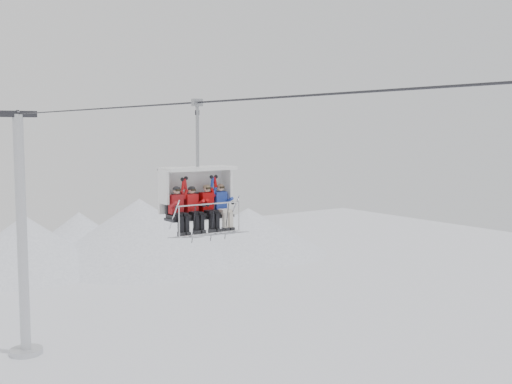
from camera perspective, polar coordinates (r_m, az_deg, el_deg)
lift_tower_right at (r=37.57m, az=-20.04°, el=-5.02°), size 2.00×1.80×13.48m
haul_cable at (r=16.80m, az=0.00°, el=8.29°), size 0.06×50.00×0.06m
chairlift_carrier at (r=19.50m, az=-5.36°, el=0.11°), size 2.25×1.17×3.98m
skier_far_left at (r=18.90m, az=-6.94°, el=-1.49°), size 0.39×1.69×1.55m
skier_center_left at (r=19.15m, az=-5.59°, el=-1.42°), size 0.38×1.69×1.52m
skier_center_right at (r=19.42m, az=-4.24°, el=-1.28°), size 0.39×1.69×1.55m
skier_far_right at (r=19.68m, az=-3.04°, el=-1.18°), size 0.39×1.69×1.55m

